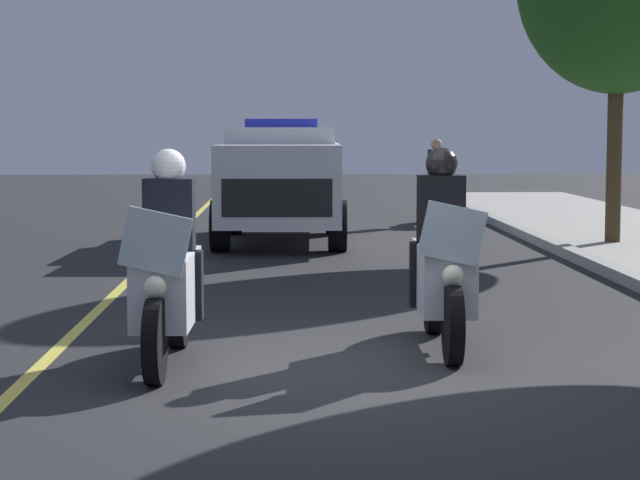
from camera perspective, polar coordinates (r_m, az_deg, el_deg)
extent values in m
plane|color=#28282B|center=(9.32, 0.22, -6.20)|extent=(80.00, 80.00, 0.00)
cube|color=#E0D14C|center=(9.52, -13.56, -6.09)|extent=(48.00, 0.12, 0.01)
cylinder|color=black|center=(8.73, -8.01, -4.91)|extent=(0.64, 0.13, 0.64)
cylinder|color=black|center=(10.20, -6.90, -3.41)|extent=(0.64, 0.15, 0.64)
cube|color=white|center=(9.40, -7.45, -2.32)|extent=(1.21, 0.47, 0.56)
ellipsoid|color=white|center=(9.32, -7.51, -0.53)|extent=(0.57, 0.33, 0.24)
cube|color=silver|center=(8.73, -7.99, -0.08)|extent=(0.07, 0.56, 0.53)
sphere|color=#F9F4CC|center=(8.71, -8.01, -2.28)|extent=(0.17, 0.17, 0.17)
sphere|color=red|center=(8.89, -8.90, -0.45)|extent=(0.09, 0.09, 0.09)
sphere|color=#1933F2|center=(8.85, -6.85, -0.45)|extent=(0.09, 0.09, 0.09)
cube|color=black|center=(9.57, -7.32, 1.19)|extent=(0.29, 0.41, 0.60)
cube|color=black|center=(9.55, -6.13, -2.19)|extent=(0.18, 0.14, 0.56)
cube|color=black|center=(9.59, -8.51, -2.18)|extent=(0.18, 0.14, 0.56)
sphere|color=white|center=(9.53, -7.36, 3.58)|extent=(0.28, 0.28, 0.28)
cylinder|color=black|center=(9.40, 6.47, -4.16)|extent=(0.64, 0.13, 0.64)
cylinder|color=black|center=(10.87, 5.53, -2.85)|extent=(0.64, 0.15, 0.64)
cube|color=silver|center=(10.07, 6.00, -1.79)|extent=(1.21, 0.47, 0.56)
ellipsoid|color=silver|center=(9.99, 6.05, -0.12)|extent=(0.57, 0.33, 0.24)
cube|color=silver|center=(9.40, 6.45, 0.33)|extent=(0.07, 0.56, 0.53)
sphere|color=#F9F4CC|center=(9.38, 6.47, -1.71)|extent=(0.17, 0.17, 0.17)
sphere|color=red|center=(9.52, 5.39, -0.02)|extent=(0.09, 0.09, 0.09)
sphere|color=#1933F2|center=(9.56, 7.30, -0.02)|extent=(0.09, 0.09, 0.09)
cube|color=black|center=(10.25, 5.89, 1.48)|extent=(0.29, 0.41, 0.60)
cube|color=black|center=(10.26, 7.00, -1.67)|extent=(0.18, 0.14, 0.56)
cube|color=black|center=(10.22, 4.78, -1.68)|extent=(0.18, 0.14, 0.56)
sphere|color=black|center=(10.21, 5.92, 3.71)|extent=(0.28, 0.28, 0.28)
cube|color=silver|center=(19.54, -1.89, 2.88)|extent=(4.94, 2.01, 1.24)
cube|color=silver|center=(19.82, -1.87, 4.94)|extent=(2.44, 1.80, 0.36)
cube|color=#2633D8|center=(19.62, -1.89, 5.69)|extent=(0.31, 1.21, 0.14)
cube|color=black|center=(17.15, -2.10, 2.06)|extent=(0.16, 1.62, 0.56)
cylinder|color=black|center=(18.03, 0.85, 0.70)|extent=(0.81, 0.30, 0.80)
cylinder|color=black|center=(18.08, -4.86, 0.69)|extent=(0.81, 0.30, 0.80)
cylinder|color=black|center=(21.12, 0.67, 1.38)|extent=(0.81, 0.30, 0.80)
cylinder|color=black|center=(21.16, -4.21, 1.38)|extent=(0.81, 0.30, 0.80)
cylinder|color=black|center=(22.82, 5.80, 1.48)|extent=(0.66, 0.06, 0.66)
cylinder|color=black|center=(23.91, 5.51, 1.66)|extent=(0.66, 0.06, 0.66)
cube|color=blue|center=(23.34, 5.66, 2.23)|extent=(1.00, 0.08, 0.36)
cube|color=black|center=(23.37, 5.66, 3.71)|extent=(0.25, 0.33, 0.56)
sphere|color=tan|center=(23.33, 5.68, 4.64)|extent=(0.22, 0.22, 0.22)
cylinder|color=#42301E|center=(19.10, 14.09, 4.17)|extent=(0.24, 0.24, 2.84)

